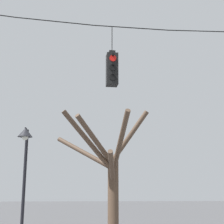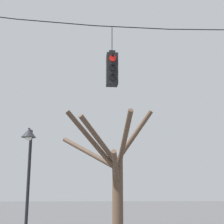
{
  "view_description": "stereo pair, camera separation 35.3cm",
  "coord_description": "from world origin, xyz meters",
  "views": [
    {
      "loc": [
        -1.95,
        -9.87,
        2.1
      ],
      "look_at": [
        -0.63,
        -0.21,
        4.45
      ],
      "focal_mm": 55.0,
      "sensor_mm": 36.0,
      "label": 1
    },
    {
      "loc": [
        -1.6,
        -9.91,
        2.1
      ],
      "look_at": [
        -0.63,
        -0.21,
        4.45
      ],
      "focal_mm": 55.0,
      "sensor_mm": 36.0,
      "label": 2
    }
  ],
  "objects": [
    {
      "name": "traffic_light_near_right_pole",
      "position": [
        -0.63,
        -0.22,
        5.78
      ],
      "size": [
        0.34,
        0.46,
        1.92
      ],
      "color": "black"
    },
    {
      "name": "street_lamp",
      "position": [
        -3.45,
        3.25,
        3.6
      ],
      "size": [
        0.55,
        0.94,
        4.56
      ],
      "color": "black",
      "rests_on": "ground_plane"
    },
    {
      "name": "span_wire",
      "position": [
        0.0,
        -0.21,
        7.38
      ],
      "size": [
        16.6,
        0.03,
        0.6
      ],
      "color": "black"
    },
    {
      "name": "bare_tree",
      "position": [
        -0.1,
        4.89,
        2.96
      ],
      "size": [
        4.06,
        4.48,
        5.71
      ],
      "color": "brown",
      "rests_on": "ground_plane"
    }
  ]
}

